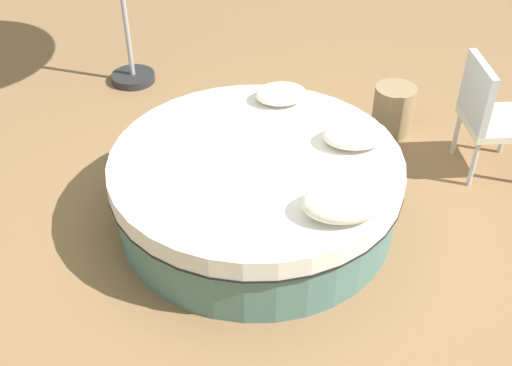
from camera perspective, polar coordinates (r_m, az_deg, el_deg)
name	(u,v)px	position (r m, az deg, el deg)	size (l,w,h in m)	color
ground_plane	(256,218)	(4.86, 0.00, -3.16)	(16.00, 16.00, 0.00)	olive
round_bed	(256,188)	(4.68, 0.00, -0.48)	(2.12, 2.12, 0.57)	#4C726B
throw_pillow_0	(343,202)	(4.01, 7.81, -1.72)	(0.53, 0.37, 0.19)	silver
throw_pillow_1	(356,134)	(4.67, 8.91, 4.32)	(0.48, 0.34, 0.16)	silver
throw_pillow_2	(281,94)	(5.13, 2.23, 7.99)	(0.41, 0.31, 0.14)	silver
patio_chair	(487,111)	(5.37, 20.01, 6.06)	(0.53, 0.55, 0.98)	#B7B7BC
side_table	(393,110)	(5.83, 12.19, 6.41)	(0.36, 0.36, 0.45)	#997A56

